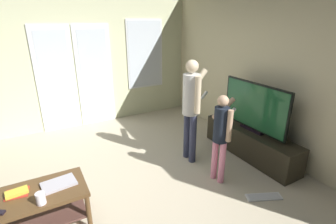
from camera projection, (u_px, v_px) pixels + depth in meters
The scene contains 12 objects.
ground_plane at pixel (111, 204), 3.00m from camera, with size 5.37×5.40×0.02m, color beige.
wall_back_with_doors at pixel (67, 63), 4.76m from camera, with size 5.37×0.09×2.65m.
wall_right_plain at pixel (276, 74), 3.75m from camera, with size 0.06×5.40×2.62m.
coffee_table at pixel (38, 203), 2.51m from camera, with size 0.95×0.54×0.46m.
tv_stand at pixel (250, 143), 3.99m from camera, with size 0.41×1.67×0.44m.
flat_screen_tv at pixel (254, 107), 3.78m from camera, with size 0.08×1.20×0.76m.
person_adult at pixel (192, 103), 3.64m from camera, with size 0.54×0.42×1.56m.
person_child at pixel (221, 131), 3.20m from camera, with size 0.52×0.38×1.21m.
loose_keyboard at pixel (264, 197), 3.09m from camera, with size 0.45×0.30×0.02m.
laptop_closed at pixel (59, 184), 2.59m from camera, with size 0.33×0.22×0.02m, color #B6B1BC.
cup_by_laptop at pixel (41, 198), 2.31m from camera, with size 0.09×0.09×0.12m, color white.
book_stack at pixel (17, 193), 2.44m from camera, with size 0.22×0.19×0.04m.
Camera 1 is at (-0.58, -2.45, 2.08)m, focal length 26.69 mm.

